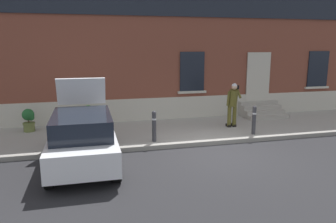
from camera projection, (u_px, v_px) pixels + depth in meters
The scene contains 11 objects.
ground_plane at pixel (218, 154), 10.18m from camera, with size 80.00×80.00×0.00m, color #232326.
sidewalk at pixel (190, 130), 12.82m from camera, with size 24.00×3.60×0.15m, color #99968E.
curb_edge at pixel (207, 143), 11.06m from camera, with size 24.00×0.12×0.15m, color gray.
building_facade at pixel (173, 36), 14.46m from camera, with size 24.00×1.52×7.50m.
entrance_stoop at pixel (261, 111), 14.95m from camera, with size 1.89×1.28×0.64m.
hatchback_car_white at pixel (83, 138), 9.12m from camera, with size 1.82×4.08×2.34m.
bollard_near_person at pixel (254, 119), 11.80m from camera, with size 0.15×0.15×1.04m.
bollard_far_left at pixel (154, 125), 10.90m from camera, with size 0.15×0.15×1.04m.
person_on_phone at pixel (233, 102), 12.74m from camera, with size 0.51×0.50×1.74m.
planter_olive at pixel (29, 120), 12.20m from camera, with size 0.44×0.44×0.86m.
planter_terracotta at pixel (89, 115), 12.94m from camera, with size 0.44×0.44×0.86m.
Camera 1 is at (-3.91, -9.02, 3.33)m, focal length 35.01 mm.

